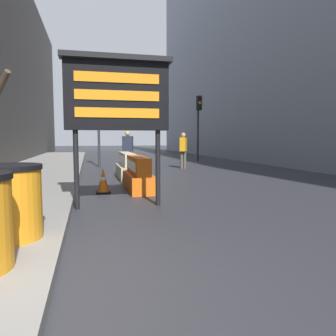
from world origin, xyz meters
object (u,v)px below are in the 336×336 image
object	(u,v)px
barrel_drum_middle	(6,202)
jersey_barrier_orange_far	(138,175)
traffic_light_near_curb	(98,106)
message_board	(117,96)
pedestrian_worker	(128,147)
jersey_barrier_cream	(127,167)
traffic_cone_near	(103,181)
traffic_light_far_side	(199,114)
pedestrian_passerby	(183,147)

from	to	relation	value
barrel_drum_middle	jersey_barrier_orange_far	distance (m)	4.86
barrel_drum_middle	traffic_light_near_curb	bearing A→B (deg)	82.83
message_board	jersey_barrier_orange_far	bearing A→B (deg)	71.38
pedestrian_worker	message_board	bearing A→B (deg)	97.62
jersey_barrier_cream	traffic_light_near_curb	xyz separation A→B (m)	(-0.79, 4.79, 2.52)
traffic_cone_near	message_board	bearing A→B (deg)	-82.72
jersey_barrier_orange_far	traffic_light_near_curb	bearing A→B (deg)	96.02
barrel_drum_middle	traffic_light_far_side	xyz separation A→B (m)	(7.44, 14.49, 2.23)
traffic_light_near_curb	message_board	bearing A→B (deg)	-89.49
jersey_barrier_orange_far	pedestrian_worker	size ratio (longest dim) A/B	1.23
barrel_drum_middle	jersey_barrier_cream	size ratio (longest dim) A/B	0.42
barrel_drum_middle	traffic_cone_near	xyz separation A→B (m)	(1.34, 4.00, -0.29)
jersey_barrier_cream	pedestrian_worker	xyz separation A→B (m)	(0.37, 2.87, 0.62)
message_board	jersey_barrier_orange_far	world-z (taller)	message_board
barrel_drum_middle	message_board	xyz separation A→B (m)	(1.57, 2.21, 1.61)
jersey_barrier_orange_far	barrel_drum_middle	bearing A→B (deg)	-117.84
traffic_light_far_side	traffic_cone_near	bearing A→B (deg)	-120.21
message_board	traffic_light_far_side	size ratio (longest dim) A/B	0.76
jersey_barrier_orange_far	pedestrian_worker	xyz separation A→B (m)	(0.37, 5.56, 0.61)
jersey_barrier_cream	traffic_cone_near	bearing A→B (deg)	-107.35
traffic_light_near_curb	pedestrian_passerby	bearing A→B (deg)	-24.70
message_board	jersey_barrier_cream	world-z (taller)	message_board
traffic_cone_near	traffic_light_near_curb	world-z (taller)	traffic_light_near_curb
pedestrian_passerby	jersey_barrier_cream	bearing A→B (deg)	-16.81
message_board	pedestrian_passerby	size ratio (longest dim) A/B	1.81
jersey_barrier_orange_far	pedestrian_worker	world-z (taller)	pedestrian_worker
barrel_drum_middle	traffic_light_near_curb	xyz separation A→B (m)	(1.48, 11.77, 2.31)
traffic_light_far_side	pedestrian_worker	xyz separation A→B (m)	(-4.80, -4.63, -1.82)
jersey_barrier_cream	jersey_barrier_orange_far	bearing A→B (deg)	-90.00
message_board	pedestrian_worker	xyz separation A→B (m)	(1.07, 7.65, -1.21)
message_board	pedestrian_passerby	distance (m)	8.75
message_board	traffic_cone_near	bearing A→B (deg)	97.28
jersey_barrier_cream	pedestrian_passerby	distance (m)	4.29
pedestrian_worker	jersey_barrier_orange_far	bearing A→B (deg)	101.80
barrel_drum_middle	traffic_cone_near	world-z (taller)	barrel_drum_middle
pedestrian_worker	pedestrian_passerby	size ratio (longest dim) A/B	1.04
traffic_light_near_curb	pedestrian_passerby	world-z (taller)	traffic_light_near_curb
pedestrian_worker	jersey_barrier_cream	bearing A→B (deg)	98.26
traffic_light_near_curb	pedestrian_passerby	size ratio (longest dim) A/B	2.44
traffic_cone_near	traffic_light_near_curb	bearing A→B (deg)	88.93
traffic_light_far_side	pedestrian_passerby	bearing A→B (deg)	-116.87
traffic_light_near_curb	barrel_drum_middle	bearing A→B (deg)	-97.17
barrel_drum_middle	jersey_barrier_cream	bearing A→B (deg)	72.01
pedestrian_worker	traffic_light_near_curb	bearing A→B (deg)	-43.19
traffic_light_far_side	pedestrian_passerby	size ratio (longest dim) A/B	2.37
jersey_barrier_cream	traffic_light_near_curb	distance (m)	5.47
barrel_drum_middle	traffic_light_near_curb	world-z (taller)	traffic_light_near_curb
traffic_cone_near	pedestrian_passerby	world-z (taller)	pedestrian_passerby
traffic_light_near_curb	pedestrian_worker	distance (m)	2.94
pedestrian_passerby	jersey_barrier_orange_far	bearing A→B (deg)	-0.12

